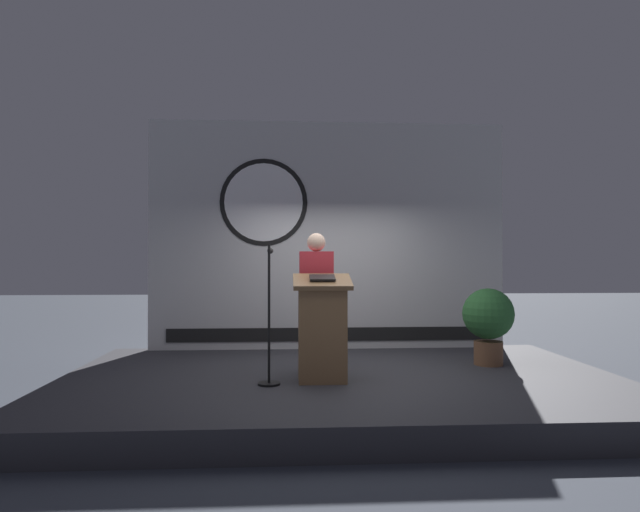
# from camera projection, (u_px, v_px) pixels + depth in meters

# --- Properties ---
(ground_plane) EXTENTS (40.00, 40.00, 0.00)m
(ground_plane) POSITION_uv_depth(u_px,v_px,m) (341.00, 400.00, 6.26)
(ground_plane) COLOR #383D47
(stage_platform) EXTENTS (6.40, 4.00, 0.30)m
(stage_platform) POSITION_uv_depth(u_px,v_px,m) (341.00, 387.00, 6.27)
(stage_platform) COLOR #333338
(stage_platform) RESTS_ON ground
(banner_display) EXTENTS (5.36, 0.12, 3.43)m
(banner_display) POSITION_uv_depth(u_px,v_px,m) (327.00, 235.00, 8.13)
(banner_display) COLOR silver
(banner_display) RESTS_ON stage_platform
(podium) EXTENTS (0.64, 0.50, 1.18)m
(podium) POSITION_uv_depth(u_px,v_px,m) (322.00, 329.00, 5.91)
(podium) COLOR olive
(podium) RESTS_ON stage_platform
(speaker_person) EXTENTS (0.40, 0.26, 1.65)m
(speaker_person) POSITION_uv_depth(u_px,v_px,m) (316.00, 301.00, 6.39)
(speaker_person) COLOR black
(speaker_person) RESTS_ON stage_platform
(microphone_stand) EXTENTS (0.24, 0.54, 1.49)m
(microphone_stand) POSITION_uv_depth(u_px,v_px,m) (269.00, 335.00, 5.78)
(microphone_stand) COLOR black
(microphone_stand) RESTS_ON stage_platform
(potted_plant) EXTENTS (0.65, 0.65, 0.97)m
(potted_plant) POSITION_uv_depth(u_px,v_px,m) (488.00, 319.00, 6.83)
(potted_plant) COLOR brown
(potted_plant) RESTS_ON stage_platform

